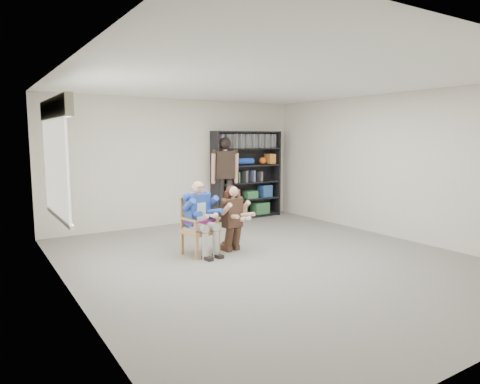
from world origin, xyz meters
TOP-DOWN VIEW (x-y plane):
  - room_shell at (0.00, 0.00)m, footprint 6.00×7.00m
  - floor at (0.00, 0.00)m, footprint 6.00×7.00m
  - window_left at (-2.95, 1.00)m, footprint 0.16×2.00m
  - armchair at (-0.80, 0.90)m, footprint 0.63×0.61m
  - seated_man at (-0.80, 0.90)m, footprint 0.64×0.82m
  - kneeling_woman at (-0.22, 0.78)m, footprint 0.59×0.83m
  - bookshelf at (1.70, 3.28)m, footprint 1.80×0.38m
  - standing_man at (0.99, 3.11)m, footprint 0.67×0.52m

SIDE VIEW (x-z plane):
  - floor at x=0.00m, z-range -0.01..0.01m
  - armchair at x=-0.80m, z-range 0.00..0.96m
  - kneeling_woman at x=-0.22m, z-range 0.00..1.14m
  - seated_man at x=-0.80m, z-range 0.00..1.25m
  - standing_man at x=0.99m, z-range 0.00..1.93m
  - bookshelf at x=1.70m, z-range 0.00..2.10m
  - room_shell at x=0.00m, z-range 0.00..2.80m
  - window_left at x=-2.95m, z-range 0.76..2.50m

